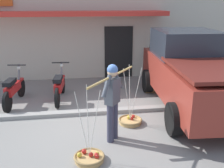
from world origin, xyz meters
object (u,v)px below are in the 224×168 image
object	(u,v)px
fruit_basket_right_side	(130,120)
motorcycle_nearest_shop	(14,89)
fruit_basket_left_side	(89,157)
fruit_vendor	(112,98)
wooden_crate	(151,87)
parked_truck	(192,72)
motorcycle_second_in_row	(60,86)

from	to	relation	value
fruit_basket_right_side	motorcycle_nearest_shop	bearing A→B (deg)	150.85
fruit_basket_left_side	fruit_basket_right_side	distance (m)	1.82
fruit_vendor	motorcycle_nearest_shop	world-z (taller)	fruit_vendor
fruit_vendor	wooden_crate	world-z (taller)	fruit_vendor
parked_truck	fruit_basket_right_side	bearing A→B (deg)	-156.25
fruit_vendor	motorcycle_nearest_shop	distance (m)	3.58
fruit_basket_right_side	wooden_crate	bearing A→B (deg)	62.04
fruit_vendor	motorcycle_nearest_shop	size ratio (longest dim) A/B	0.93
fruit_basket_left_side	motorcycle_nearest_shop	xyz separation A→B (m)	(-2.00, 3.17, 0.37)
fruit_basket_left_side	wooden_crate	bearing A→B (deg)	58.14
fruit_basket_left_side	parked_truck	size ratio (longest dim) A/B	0.30
motorcycle_second_in_row	parked_truck	world-z (taller)	parked_truck
fruit_basket_right_side	motorcycle_second_in_row	xyz separation A→B (m)	(-1.79, 1.86, 0.38)
motorcycle_nearest_shop	parked_truck	xyz separation A→B (m)	(5.03, -0.88, 0.58)
fruit_basket_left_side	motorcycle_second_in_row	xyz separation A→B (m)	(-0.69, 3.31, 0.37)
fruit_basket_left_side	motorcycle_second_in_row	bearing A→B (deg)	101.76
motorcycle_second_in_row	motorcycle_nearest_shop	bearing A→B (deg)	-174.25
fruit_basket_right_side	parked_truck	distance (m)	2.31
fruit_basket_left_side	fruit_basket_right_side	bearing A→B (deg)	52.61
motorcycle_nearest_shop	motorcycle_second_in_row	bearing A→B (deg)	5.75
motorcycle_nearest_shop	motorcycle_second_in_row	distance (m)	1.32
fruit_basket_right_side	motorcycle_second_in_row	size ratio (longest dim) A/B	0.80
fruit_basket_left_side	fruit_basket_right_side	size ratio (longest dim) A/B	1.00
fruit_vendor	wooden_crate	size ratio (longest dim) A/B	3.85
fruit_basket_left_side	fruit_basket_right_side	xyz separation A→B (m)	(1.10, 1.44, -0.00)
fruit_basket_left_side	motorcycle_nearest_shop	bearing A→B (deg)	122.21
motorcycle_nearest_shop	motorcycle_second_in_row	size ratio (longest dim) A/B	1.00
motorcycle_second_in_row	wooden_crate	distance (m)	3.04
fruit_basket_right_side	wooden_crate	distance (m)	2.57
fruit_basket_left_side	motorcycle_nearest_shop	size ratio (longest dim) A/B	0.80
fruit_vendor	fruit_basket_left_side	xyz separation A→B (m)	(-0.55, -0.72, -0.90)
parked_truck	fruit_basket_left_side	bearing A→B (deg)	-142.89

